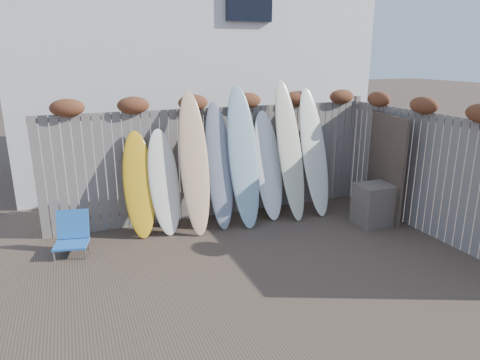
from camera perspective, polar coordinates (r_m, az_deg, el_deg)
name	(u,v)px	position (r m, az deg, el deg)	size (l,w,h in m)	color
ground	(272,272)	(6.05, 4.31, -12.13)	(80.00, 80.00, 0.00)	#493A2D
back_fence	(219,153)	(7.75, -2.86, 3.65)	(6.05, 0.28, 2.24)	slate
right_fence	(435,167)	(7.55, 24.51, 1.53)	(0.28, 4.40, 2.24)	slate
house	(182,42)	(11.63, -7.77, 17.75)	(8.50, 5.50, 6.33)	silver
beach_chair	(72,234)	(6.96, -21.48, -6.73)	(0.56, 0.59, 0.63)	#2364B3
wooden_crate	(374,204)	(7.89, 17.40, -3.10)	(0.62, 0.51, 0.72)	#6C5651
lattice_panel	(385,167)	(8.16, 18.82, 1.67)	(0.05, 1.25, 1.88)	#403427
surfboard_0	(139,184)	(7.16, -13.31, -0.58)	(0.50, 0.07, 1.77)	gold
surfboard_1	(164,182)	(7.18, -10.09, -0.28)	(0.50, 0.07, 1.79)	silver
surfboard_2	(194,163)	(7.13, -6.13, 2.26)	(0.48, 0.07, 2.42)	#EEAB79
surfboard_3	(219,165)	(7.34, -2.83, 1.99)	(0.45, 0.07, 2.22)	gray
surfboard_4	(243,157)	(7.38, 0.45, 3.12)	(0.53, 0.07, 2.49)	#8AAFB8
surfboard_5	(268,165)	(7.75, 3.77, 1.98)	(0.51, 0.07, 2.01)	white
surfboard_6	(290,150)	(7.77, 6.66, 3.94)	(0.47, 0.07, 2.56)	beige
surfboard_7	(314,152)	(8.05, 9.84, 3.71)	(0.51, 0.07, 2.41)	silver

